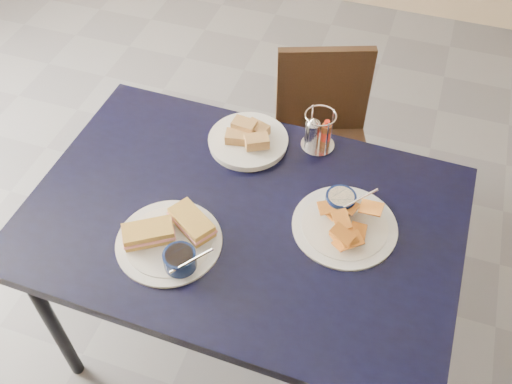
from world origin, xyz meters
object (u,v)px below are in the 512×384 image
(plantain_plate, at_px, (344,218))
(bread_basket, at_px, (248,139))
(sandwich_plate, at_px, (172,239))
(condiment_caddy, at_px, (317,132))
(chair_far, at_px, (328,132))
(dining_table, at_px, (242,228))

(plantain_plate, relative_size, bread_basket, 1.19)
(plantain_plate, bearing_deg, sandwich_plate, -152.68)
(bread_basket, xyz_separation_m, condiment_caddy, (0.21, 0.07, 0.04))
(chair_far, height_order, plantain_plate, plantain_plate)
(sandwich_plate, bearing_deg, condiment_caddy, 61.02)
(plantain_plate, distance_m, condiment_caddy, 0.33)
(dining_table, distance_m, chair_far, 0.79)
(dining_table, xyz_separation_m, condiment_caddy, (0.13, 0.35, 0.12))
(dining_table, xyz_separation_m, chair_far, (0.11, 0.74, -0.23))
(chair_far, xyz_separation_m, plantain_plate, (0.18, -0.68, 0.31))
(sandwich_plate, distance_m, condiment_caddy, 0.59)
(chair_far, distance_m, sandwich_plate, 0.99)
(plantain_plate, height_order, condiment_caddy, condiment_caddy)
(dining_table, xyz_separation_m, plantain_plate, (0.29, 0.07, 0.08))
(dining_table, bearing_deg, sandwich_plate, -133.46)
(condiment_caddy, bearing_deg, plantain_plate, -61.64)
(sandwich_plate, relative_size, condiment_caddy, 2.32)
(sandwich_plate, bearing_deg, plantain_plate, 27.32)
(dining_table, relative_size, chair_far, 1.62)
(chair_far, bearing_deg, sandwich_plate, -106.12)
(bread_basket, bearing_deg, chair_far, 67.45)
(bread_basket, distance_m, condiment_caddy, 0.23)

